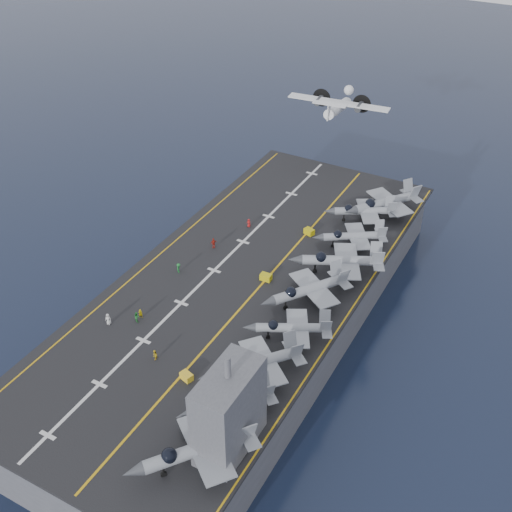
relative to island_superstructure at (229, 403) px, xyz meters
The scene contains 28 objects.
ground 38.02m from the island_superstructure, 116.57° to the left, with size 500.00×500.00×0.00m, color #142135.
hull 35.94m from the island_superstructure, 116.57° to the left, with size 36.00×90.00×10.00m, color #56595E.
flight_deck 34.41m from the island_superstructure, 116.57° to the left, with size 38.00×92.00×0.40m, color black.
foul_line 33.17m from the island_superstructure, 111.80° to the left, with size 0.35×90.00×0.02m, color gold.
landing_centerline 37.38m from the island_superstructure, 124.99° to the left, with size 0.50×90.00×0.02m, color silver.
deck_edge_port 44.50m from the island_superstructure, 136.85° to the left, with size 0.25×90.00×0.02m, color gold.
deck_edge_stbd 31.12m from the island_superstructure, 83.35° to the left, with size 0.25×90.00×0.02m, color gold.
island_superstructure is the anchor object (origin of this frame).
fighter_jet_0 6.51m from the island_superstructure, 113.63° to the right, with size 18.58×19.59×5.67m, color #979EA6, non-canonical shape.
fighter_jet_1 7.23m from the island_superstructure, 117.91° to the left, with size 15.25×15.72×4.58m, color #9297A0, non-canonical shape.
fighter_jet_2 13.19m from the island_superstructure, 102.87° to the left, with size 17.33×17.97×5.22m, color #91999F, non-canonical shape.
fighter_jet_3 21.83m from the island_superstructure, 94.62° to the left, with size 15.72×13.93×4.56m, color #8E969E, non-canonical shape.
fighter_jet_4 30.79m from the island_superstructure, 96.15° to the left, with size 17.14×18.41×5.32m, color #8E959C, non-canonical shape.
fighter_jet_5 40.14m from the island_superstructure, 92.46° to the left, with size 19.03×16.70×5.54m, color #A1A9B3, non-canonical shape.
fighter_jet_6 48.74m from the island_superstructure, 93.46° to the left, with size 15.93×14.63×4.60m, color gray, non-canonical shape.
fighter_jet_7 57.78m from the island_superstructure, 94.37° to the left, with size 16.37×14.72×4.74m, color #969FA7, non-canonical shape.
fighter_jet_8 61.87m from the island_superstructure, 91.56° to the left, with size 18.26×19.39×5.61m, color #9FA8AF, non-canonical shape.
tow_cart_a 14.57m from the island_superstructure, 148.89° to the left, with size 2.03×1.61×1.07m, color yellow, non-canonical shape.
tow_cart_b 34.83m from the island_superstructure, 110.56° to the left, with size 1.92×1.29×1.13m, color gold, non-canonical shape.
tow_cart_c 49.99m from the island_superstructure, 103.45° to the left, with size 2.12×1.72×1.10m, color gold, non-canonical shape.
crew_0 30.53m from the island_superstructure, 159.44° to the left, with size 1.34×1.08×1.94m, color silver.
crew_1 28.99m from the island_superstructure, 150.19° to the left, with size 1.20×1.12×1.67m, color yellow.
crew_2 28.58m from the island_superstructure, 151.83° to the left, with size 1.24×1.07×1.73m, color #268C33.
crew_3 37.87m from the island_superstructure, 134.25° to the left, with size 0.99×1.22×1.75m, color #1A812F.
crew_4 43.93m from the island_superstructure, 124.55° to the left, with size 1.40×1.47×2.04m, color #B12216.
crew_5 50.77m from the island_superstructure, 116.67° to the left, with size 1.03×0.72×1.66m, color #B21919.
crew_7 19.92m from the island_superstructure, 155.88° to the left, with size 0.84×1.11×1.66m, color yellow.
transport_plane 82.66m from the island_superstructure, 104.07° to the left, with size 23.70×17.37×5.27m, color silver, non-canonical shape.
Camera 1 is at (42.73, -73.76, 76.05)m, focal length 45.00 mm.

